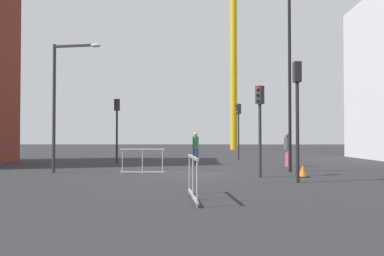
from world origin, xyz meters
name	(u,v)px	position (x,y,z in m)	size (l,w,h in m)	color
ground	(189,173)	(0.00, 0.00, 0.00)	(160.00, 160.00, 0.00)	#28282B
construction_crane	(236,33)	(5.10, 35.79, 15.16)	(14.56, 11.70, 22.75)	gold
streetlamp_tall	(292,59)	(4.69, 0.90, 5.09)	(1.48, 0.56, 8.93)	black
streetlamp_short	(62,93)	(-5.57, 0.01, 3.49)	(2.19, 0.49, 5.64)	#2D2D30
traffic_light_median	(117,120)	(-4.52, 6.81, 2.60)	(0.37, 0.37, 3.86)	#232326
traffic_light_island	(238,122)	(3.11, 10.56, 2.60)	(0.38, 0.36, 3.87)	#2D2D30
traffic_light_far	(297,102)	(3.83, -3.68, 2.77)	(0.26, 0.38, 4.14)	#232326
traffic_light_near	(260,115)	(2.82, -1.80, 2.41)	(0.36, 0.37, 3.55)	#2D2D30
pedestrian_walking	(287,147)	(5.11, 4.17, 1.05)	(0.34, 0.34, 1.80)	#D14C8C
pedestrian_waiting	(196,146)	(0.23, 5.38, 1.09)	(0.34, 0.34, 1.85)	#33519E
safety_barrier_mid_span	(142,161)	(-1.94, -0.54, 0.56)	(1.88, 0.07, 1.08)	#B2B5BA
safety_barrier_left_run	(193,177)	(0.32, -7.76, 0.56)	(0.32, 2.46, 1.08)	#9EA0A5
traffic_cone_orange	(303,172)	(4.50, -1.66, 0.21)	(0.46, 0.46, 0.47)	black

